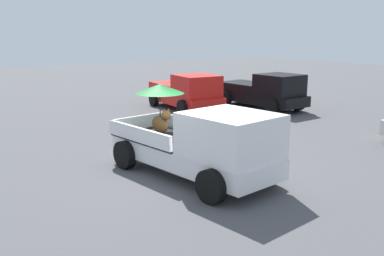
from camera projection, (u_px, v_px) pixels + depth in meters
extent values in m
plane|color=#4C4C4F|center=(192.00, 175.00, 11.90)|extent=(80.00, 80.00, 0.00)
cylinder|color=black|center=(266.00, 169.00, 11.19)|extent=(0.83, 0.38, 0.80)
cylinder|color=black|center=(211.00, 186.00, 9.91)|extent=(0.83, 0.38, 0.80)
cylinder|color=black|center=(178.00, 143.00, 13.73)|extent=(0.83, 0.38, 0.80)
cylinder|color=black|center=(125.00, 155.00, 12.45)|extent=(0.83, 0.38, 0.80)
cube|color=white|center=(192.00, 155.00, 11.78)|extent=(5.19, 2.44, 0.50)
cube|color=white|center=(231.00, 136.00, 10.59)|extent=(2.33, 2.12, 1.08)
cube|color=#4C606B|center=(263.00, 135.00, 9.82)|extent=(0.29, 1.71, 0.64)
cube|color=black|center=(165.00, 137.00, 12.55)|extent=(3.02, 2.19, 0.06)
cube|color=white|center=(189.00, 125.00, 13.10)|extent=(2.79, 0.47, 0.40)
cube|color=white|center=(138.00, 135.00, 11.90)|extent=(2.79, 0.47, 0.40)
cube|color=white|center=(137.00, 122.00, 13.48)|extent=(0.34, 1.84, 0.40)
ellipsoid|color=brown|center=(160.00, 124.00, 12.93)|extent=(0.72, 0.41, 0.52)
sphere|color=brown|center=(166.00, 115.00, 12.64)|extent=(0.31, 0.31, 0.28)
cone|color=brown|center=(168.00, 110.00, 12.66)|extent=(0.10, 0.10, 0.12)
cone|color=brown|center=(164.00, 111.00, 12.56)|extent=(0.10, 0.10, 0.12)
cylinder|color=black|center=(160.00, 112.00, 13.14)|extent=(0.03, 0.03, 1.18)
cone|color=#19722D|center=(160.00, 89.00, 13.00)|extent=(1.63, 1.63, 0.28)
cylinder|color=black|center=(218.00, 105.00, 20.95)|extent=(0.78, 0.33, 0.76)
cylinder|color=black|center=(183.00, 108.00, 20.05)|extent=(0.78, 0.33, 0.76)
cylinder|color=black|center=(186.00, 96.00, 23.68)|extent=(0.78, 0.33, 0.76)
cylinder|color=black|center=(154.00, 99.00, 22.78)|extent=(0.78, 0.33, 0.76)
cube|color=red|center=(185.00, 98.00, 21.83)|extent=(4.95, 2.24, 0.50)
cube|color=red|center=(196.00, 86.00, 20.64)|extent=(2.06, 1.97, 1.00)
cube|color=red|center=(175.00, 87.00, 22.59)|extent=(2.85, 2.04, 0.40)
cylinder|color=black|center=(298.00, 103.00, 21.48)|extent=(0.77, 0.30, 0.76)
cylinder|color=black|center=(271.00, 107.00, 20.35)|extent=(0.77, 0.30, 0.76)
cylinder|color=black|center=(251.00, 95.00, 23.95)|extent=(0.77, 0.30, 0.76)
cylinder|color=black|center=(225.00, 99.00, 22.82)|extent=(0.77, 0.30, 0.76)
cube|color=black|center=(261.00, 97.00, 22.11)|extent=(4.89, 2.07, 0.50)
cube|color=black|center=(279.00, 85.00, 21.02)|extent=(2.00, 1.90, 1.00)
cube|color=black|center=(247.00, 86.00, 22.79)|extent=(2.80, 1.95, 0.40)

